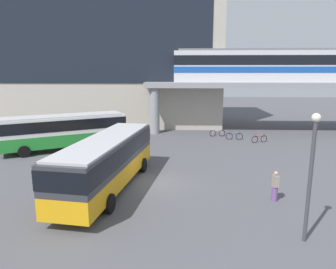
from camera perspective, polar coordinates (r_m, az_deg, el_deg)
ground_plane at (r=29.44m, az=-0.77°, el=-2.17°), size 120.00×120.00×0.00m
station_building at (r=44.28m, az=-11.16°, el=16.10°), size 30.42×12.14×21.25m
elevated_platform at (r=39.52m, az=21.31°, el=8.10°), size 33.76×6.62×5.90m
train at (r=39.19m, az=20.31°, el=12.17°), size 25.18×2.96×3.84m
bus_main at (r=18.65m, az=-11.28°, el=-4.28°), size 4.11×11.29×3.22m
bus_secondary at (r=29.30m, az=-18.98°, el=1.10°), size 10.89×7.58×3.22m
bicycle_blue at (r=32.90m, az=12.40°, el=-0.33°), size 1.79×0.22×1.04m
bicycle_red at (r=32.21m, az=16.87°, el=-0.82°), size 1.72×0.62×1.04m
bicycle_silver at (r=34.25m, az=9.31°, el=0.26°), size 1.78×0.32×1.04m
pedestrian_by_bike_rack at (r=17.97m, az=19.57°, el=-9.32°), size 0.32×0.44×1.72m
lamp_post at (r=13.56m, az=25.44°, el=-5.56°), size 0.36×0.36×5.48m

